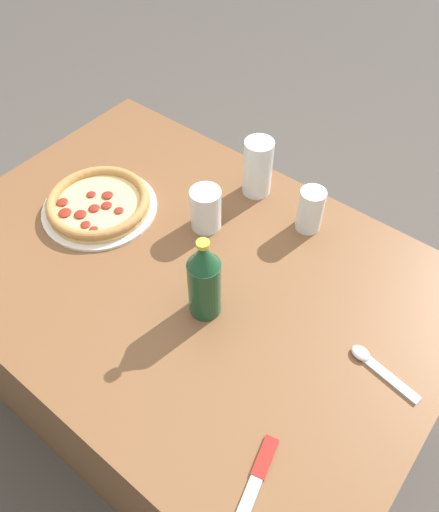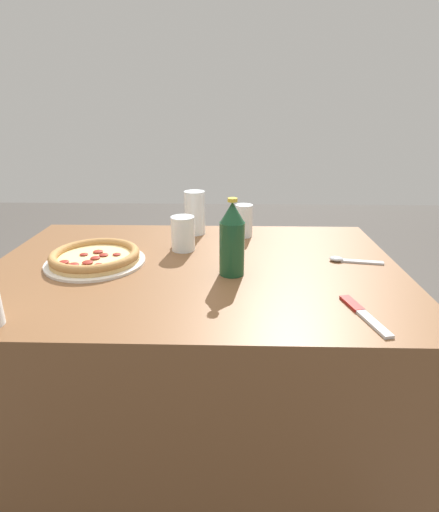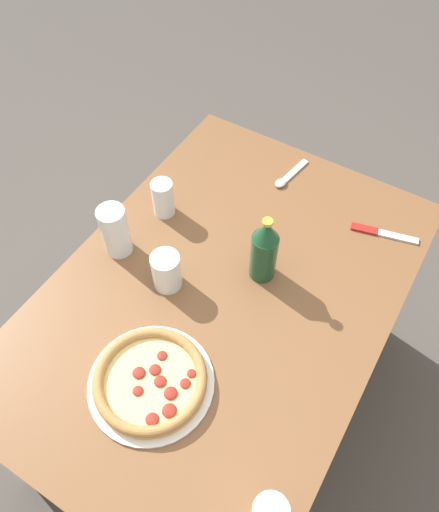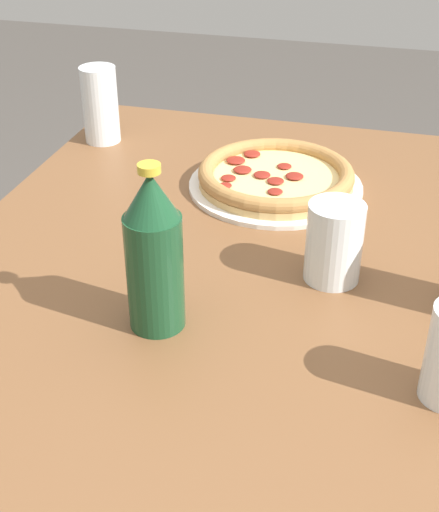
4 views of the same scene
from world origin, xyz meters
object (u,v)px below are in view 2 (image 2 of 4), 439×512
at_px(glass_cola, 244,222).
at_px(glass_water, 183,235).
at_px(glass_lemonade, 195,214).
at_px(beer_bottle, 232,239).
at_px(pizza_veggie, 95,257).
at_px(spoon, 348,260).
at_px(knife, 362,313).

relative_size(glass_cola, glass_water, 1.04).
height_order(glass_lemonade, beer_bottle, beer_bottle).
bearing_deg(pizza_veggie, glass_water, -153.05).
xyz_separation_m(glass_water, spoon, (-0.52, 0.09, -0.05)).
bearing_deg(pizza_veggie, spoon, -177.46).
relative_size(glass_lemonade, beer_bottle, 0.73).
bearing_deg(glass_water, pizza_veggie, 26.95).
distance_m(pizza_veggie, spoon, 0.77).
bearing_deg(spoon, beer_bottle, 16.22).
distance_m(glass_lemonade, spoon, 0.57).
height_order(pizza_veggie, glass_cola, glass_cola).
relative_size(pizza_veggie, spoon, 1.84).
height_order(glass_water, glass_lemonade, glass_lemonade).
bearing_deg(glass_lemonade, pizza_veggie, 48.41).
height_order(beer_bottle, spoon, beer_bottle).
bearing_deg(beer_bottle, spoon, -163.78).
relative_size(glass_lemonade, spoon, 0.98).
xyz_separation_m(glass_cola, beer_bottle, (0.04, 0.35, 0.05)).
bearing_deg(pizza_veggie, glass_lemonade, -131.59).
height_order(glass_cola, spoon, glass_cola).
height_order(pizza_veggie, glass_lemonade, glass_lemonade).
bearing_deg(spoon, knife, 80.44).
distance_m(glass_cola, beer_bottle, 0.36).
distance_m(glass_water, spoon, 0.53).
distance_m(pizza_veggie, glass_lemonade, 0.42).
distance_m(pizza_veggie, glass_cola, 0.54).
relative_size(pizza_veggie, knife, 1.55).
xyz_separation_m(pizza_veggie, glass_lemonade, (-0.28, -0.31, 0.05)).
distance_m(glass_water, knife, 0.63).
distance_m(glass_cola, knife, 0.64).
height_order(beer_bottle, knife, beer_bottle).
distance_m(glass_cola, glass_lemonade, 0.18).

